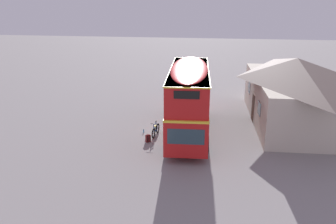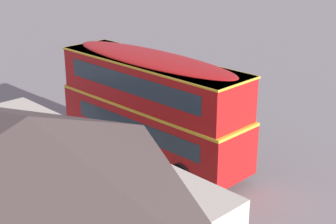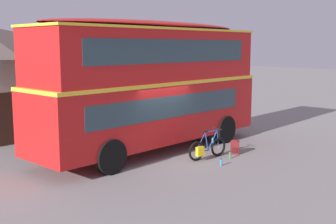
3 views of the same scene
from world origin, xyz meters
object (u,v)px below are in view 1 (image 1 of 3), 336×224
(water_bottle_blue_sports, at_px, (144,131))
(water_bottle_green_metal, at_px, (146,136))
(double_decker_bus, at_px, (189,97))
(touring_bicycle, at_px, (156,130))
(backpack_on_ground, at_px, (148,138))

(water_bottle_blue_sports, relative_size, water_bottle_green_metal, 0.93)
(double_decker_bus, height_order, touring_bicycle, double_decker_bus)
(water_bottle_blue_sports, bearing_deg, double_decker_bus, 94.61)
(touring_bicycle, xyz_separation_m, water_bottle_green_metal, (0.62, -0.54, -0.25))
(double_decker_bus, xyz_separation_m, water_bottle_green_metal, (1.20, -2.73, -2.52))
(double_decker_bus, distance_m, touring_bicycle, 3.21)
(water_bottle_green_metal, bearing_deg, backpack_on_ground, 23.37)
(touring_bicycle, bearing_deg, double_decker_bus, 104.71)
(double_decker_bus, bearing_deg, backpack_on_ground, -53.66)
(backpack_on_ground, distance_m, water_bottle_blue_sports, 1.70)
(backpack_on_ground, distance_m, water_bottle_green_metal, 0.69)
(touring_bicycle, height_order, water_bottle_green_metal, touring_bicycle)
(double_decker_bus, distance_m, water_bottle_blue_sports, 4.01)
(double_decker_bus, distance_m, water_bottle_green_metal, 3.90)
(touring_bicycle, relative_size, water_bottle_green_metal, 6.49)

